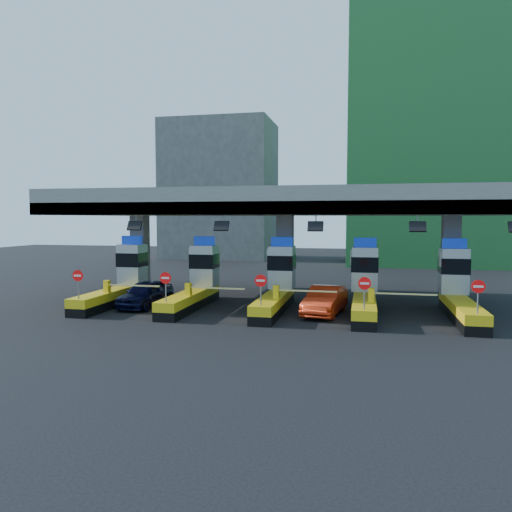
# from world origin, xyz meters

# --- Properties ---
(ground) EXTENTS (120.00, 120.00, 0.00)m
(ground) POSITION_xyz_m (0.00, 0.00, 0.00)
(ground) COLOR black
(ground) RESTS_ON ground
(toll_canopy) EXTENTS (28.00, 12.09, 7.00)m
(toll_canopy) POSITION_xyz_m (0.00, 2.87, 6.13)
(toll_canopy) COLOR slate
(toll_canopy) RESTS_ON ground
(toll_lane_far_left) EXTENTS (4.43, 8.00, 4.16)m
(toll_lane_far_left) POSITION_xyz_m (-10.00, 0.28, 1.40)
(toll_lane_far_left) COLOR black
(toll_lane_far_left) RESTS_ON ground
(toll_lane_left) EXTENTS (4.43, 8.00, 4.16)m
(toll_lane_left) POSITION_xyz_m (-5.00, 0.28, 1.40)
(toll_lane_left) COLOR black
(toll_lane_left) RESTS_ON ground
(toll_lane_center) EXTENTS (4.43, 8.00, 4.16)m
(toll_lane_center) POSITION_xyz_m (0.00, 0.28, 1.40)
(toll_lane_center) COLOR black
(toll_lane_center) RESTS_ON ground
(toll_lane_right) EXTENTS (4.43, 8.00, 4.16)m
(toll_lane_right) POSITION_xyz_m (5.00, 0.28, 1.40)
(toll_lane_right) COLOR black
(toll_lane_right) RESTS_ON ground
(toll_lane_far_right) EXTENTS (4.43, 8.00, 4.16)m
(toll_lane_far_right) POSITION_xyz_m (10.00, 0.28, 1.40)
(toll_lane_far_right) COLOR black
(toll_lane_far_right) RESTS_ON ground
(bg_building_scaffold) EXTENTS (18.00, 12.00, 28.00)m
(bg_building_scaffold) POSITION_xyz_m (12.00, 32.00, 14.00)
(bg_building_scaffold) COLOR #1E5926
(bg_building_scaffold) RESTS_ON ground
(bg_building_concrete) EXTENTS (14.00, 10.00, 18.00)m
(bg_building_concrete) POSITION_xyz_m (-14.00, 36.00, 9.00)
(bg_building_concrete) COLOR #4C4C49
(bg_building_concrete) RESTS_ON ground
(van) EXTENTS (2.17, 4.79, 1.60)m
(van) POSITION_xyz_m (-7.82, -0.93, 0.80)
(van) COLOR black
(van) RESTS_ON ground
(red_car) EXTENTS (2.34, 4.93, 1.56)m
(red_car) POSITION_xyz_m (2.89, -1.07, 0.78)
(red_car) COLOR red
(red_car) RESTS_ON ground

